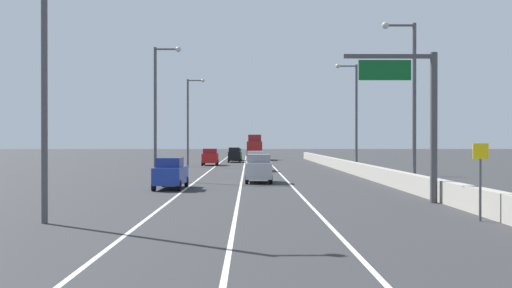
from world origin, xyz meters
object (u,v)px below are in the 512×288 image
car_red_4 (210,157)px  overhead_sign_gantry (419,108)px  lamp_post_right_second (410,94)px  speed_advisory_sign (480,175)px  lamp_post_left_mid (158,104)px  lamp_post_left_near (51,64)px  car_silver_5 (259,169)px  car_black_2 (234,155)px  box_truck (255,148)px  car_white_1 (256,161)px  lamp_post_left_far (190,116)px  car_blue_3 (171,173)px  lamp_post_right_third (354,111)px  car_green_0 (236,154)px

car_red_4 → overhead_sign_gantry: bearing=-74.3°
lamp_post_right_second → overhead_sign_gantry: bearing=-101.4°
speed_advisory_sign → lamp_post_left_mid: lamp_post_left_mid is taller
lamp_post_left_near → car_silver_5: size_ratio=2.48×
car_black_2 → box_truck: box_truck is taller
car_white_1 → car_red_4: car_red_4 is taller
overhead_sign_gantry → lamp_post_left_far: 45.68m
car_blue_3 → overhead_sign_gantry: bearing=-34.4°
overhead_sign_gantry → speed_advisory_sign: (0.44, -7.03, -2.96)m
lamp_post_right_third → car_green_0: 40.10m
lamp_post_right_third → car_red_4: 24.59m
lamp_post_right_second → car_blue_3: (-15.02, 1.71, -4.97)m
lamp_post_right_third → car_black_2: (-12.15, 30.27, -4.92)m
box_truck → car_black_2: bearing=-105.8°
lamp_post_left_near → car_red_4: (2.55, 54.97, -4.93)m
speed_advisory_sign → lamp_post_left_far: lamp_post_left_far is taller
lamp_post_left_near → lamp_post_left_mid: (0.36, 25.23, 0.00)m
lamp_post_right_third → car_silver_5: (-9.31, -13.47, -4.93)m
lamp_post_left_mid → car_red_4: (2.19, 29.75, -4.93)m
overhead_sign_gantry → car_white_1: (-7.76, 33.00, -3.71)m
car_silver_5 → lamp_post_right_third: bearing=55.3°
car_black_2 → car_red_4: bearing=-103.6°
car_white_1 → car_red_4: (-5.56, 14.49, 0.03)m
car_blue_3 → box_truck: (5.98, 60.35, 0.85)m
car_white_1 → car_black_2: (-2.81, 25.82, 0.04)m
overhead_sign_gantry → lamp_post_left_far: (-15.44, 42.97, 1.25)m
lamp_post_left_mid → car_silver_5: (7.77, -2.65, -4.93)m
car_black_2 → box_truck: (3.05, 10.77, 0.80)m
car_white_1 → box_truck: size_ratio=0.60×
lamp_post_left_far → lamp_post_left_mid: bearing=-90.2°
car_green_0 → box_truck: bearing=46.4°
lamp_post_right_third → lamp_post_left_mid: same height
car_red_4 → speed_advisory_sign: bearing=-75.8°
lamp_post_right_third → car_silver_5: size_ratio=2.48×
lamp_post_left_far → car_silver_5: size_ratio=2.48×
lamp_post_right_second → car_silver_5: size_ratio=2.48×
lamp_post_left_near → box_truck: (8.35, 77.08, -4.12)m
box_truck → car_silver_5: bearing=-90.2°
lamp_post_left_far → car_white_1: 13.52m
overhead_sign_gantry → car_red_4: overhead_sign_gantry is taller
lamp_post_right_second → car_blue_3: 15.92m
car_green_0 → overhead_sign_gantry: bearing=-81.0°
speed_advisory_sign → lamp_post_left_far: bearing=107.6°
car_red_4 → box_truck: size_ratio=0.51×
overhead_sign_gantry → lamp_post_right_third: lamp_post_right_third is taller
overhead_sign_gantry → car_red_4: bearing=105.7°
lamp_post_right_third → car_black_2: 32.98m
speed_advisory_sign → lamp_post_left_far: size_ratio=0.29×
lamp_post_right_second → car_black_2: (-12.10, 51.29, -4.92)m
lamp_post_left_near → car_blue_3: lamp_post_left_near is taller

